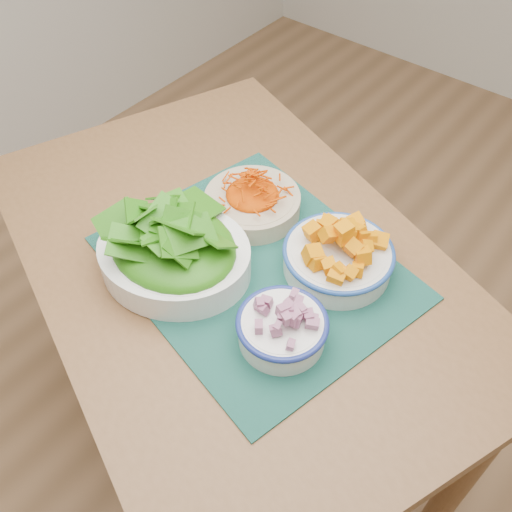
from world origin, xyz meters
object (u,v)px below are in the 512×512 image
(placemat, at_px, (256,267))
(carrot_bowl, at_px, (252,199))
(lettuce_bowl, at_px, (173,247))
(onion_bowl, at_px, (282,325))
(squash_bowl, at_px, (339,252))
(table, at_px, (234,290))

(placemat, bearing_deg, carrot_bowl, 144.59)
(lettuce_bowl, xyz_separation_m, onion_bowl, (0.25, -0.00, -0.02))
(lettuce_bowl, height_order, onion_bowl, lettuce_bowl)
(squash_bowl, bearing_deg, lettuce_bowl, -140.76)
(carrot_bowl, distance_m, onion_bowl, 0.32)
(placemat, distance_m, lettuce_bowl, 0.16)
(placemat, bearing_deg, squash_bowl, 50.23)
(carrot_bowl, relative_size, lettuce_bowl, 0.60)
(table, relative_size, carrot_bowl, 6.00)
(onion_bowl, bearing_deg, table, 153.28)
(squash_bowl, bearing_deg, onion_bowl, -85.45)
(squash_bowl, distance_m, lettuce_bowl, 0.31)
(placemat, distance_m, onion_bowl, 0.18)
(carrot_bowl, height_order, onion_bowl, onion_bowl)
(table, bearing_deg, placemat, 22.99)
(table, distance_m, squash_bowl, 0.26)
(lettuce_bowl, bearing_deg, placemat, 20.41)
(squash_bowl, xyz_separation_m, onion_bowl, (0.02, -0.19, -0.01))
(placemat, distance_m, squash_bowl, 0.16)
(placemat, xyz_separation_m, squash_bowl, (0.12, 0.09, 0.05))
(carrot_bowl, bearing_deg, squash_bowl, -5.30)
(placemat, xyz_separation_m, onion_bowl, (0.14, -0.10, 0.04))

